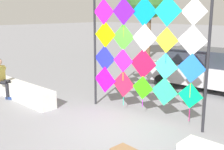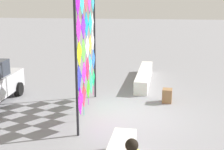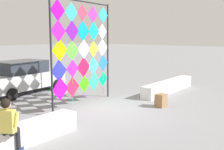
# 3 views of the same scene
# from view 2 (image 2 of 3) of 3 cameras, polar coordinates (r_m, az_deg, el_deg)

# --- Properties ---
(ground) EXTENTS (120.00, 120.00, 0.00)m
(ground) POSITION_cam_2_polar(r_m,az_deg,el_deg) (9.94, 2.59, -7.74)
(ground) COLOR gray
(plaza_ledge_right) EXTENTS (4.45, 0.54, 0.55)m
(plaza_ledge_right) POSITION_cam_2_polar(r_m,az_deg,el_deg) (14.09, 6.14, -0.21)
(plaza_ledge_right) COLOR silver
(plaza_ledge_right) RESTS_ON ground
(kite_display_rack) EXTENTS (3.60, 0.39, 4.11)m
(kite_display_rack) POSITION_cam_2_polar(r_m,az_deg,el_deg) (9.61, -4.82, 5.71)
(kite_display_rack) COLOR #232328
(kite_display_rack) RESTS_ON ground
(cardboard_box_large) EXTENTS (0.43, 0.37, 0.51)m
(cardboard_box_large) POSITION_cam_2_polar(r_m,az_deg,el_deg) (11.34, 10.42, -3.88)
(cardboard_box_large) COLOR olive
(cardboard_box_large) RESTS_ON ground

